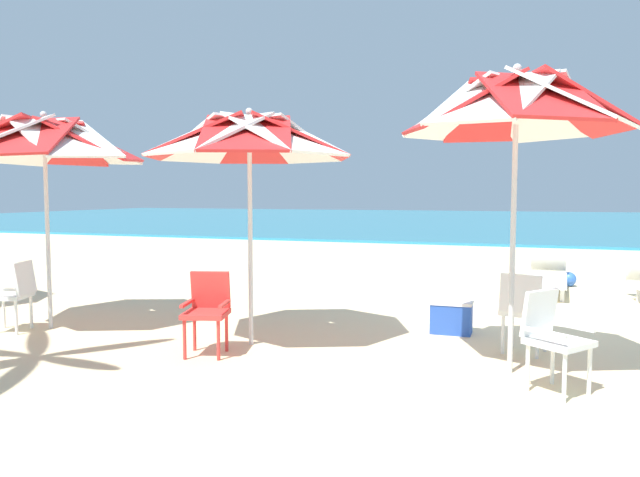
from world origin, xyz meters
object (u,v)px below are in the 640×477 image
at_px(plastic_chair_1, 552,334).
at_px(plastic_chair_3, 14,291).
at_px(beach_umbrella_0, 516,108).
at_px(plastic_chair_0, 523,308).
at_px(beach_umbrella_1, 249,140).
at_px(beach_ball, 569,279).
at_px(sun_lounger_1, 547,276).
at_px(plastic_chair_2, 207,307).
at_px(cooler_box, 451,317).
at_px(beach_umbrella_2, 44,142).

distance_m(plastic_chair_1, plastic_chair_3, 6.15).
relative_size(beach_umbrella_0, plastic_chair_0, 3.33).
xyz_separation_m(beach_umbrella_1, plastic_chair_3, (-3.02, -0.37, -1.79)).
height_order(beach_umbrella_1, beach_ball, beach_umbrella_1).
bearing_deg(sun_lounger_1, plastic_chair_3, -140.55).
bearing_deg(plastic_chair_2, beach_ball, 57.36).
distance_m(plastic_chair_2, sun_lounger_1, 6.38).
distance_m(plastic_chair_0, cooler_box, 1.13).
xyz_separation_m(plastic_chair_1, plastic_chair_3, (-6.15, 0.22, 0.00)).
bearing_deg(beach_ball, plastic_chair_3, -137.96).
height_order(plastic_chair_0, plastic_chair_1, same).
distance_m(beach_umbrella_1, beach_umbrella_2, 2.74).
bearing_deg(sun_lounger_1, beach_ball, 64.63).
xyz_separation_m(plastic_chair_2, beach_ball, (3.95, 6.17, -0.36)).
xyz_separation_m(cooler_box, beach_ball, (1.61, 4.38, -0.07)).
bearing_deg(beach_umbrella_0, beach_umbrella_2, 179.37).
xyz_separation_m(plastic_chair_0, beach_umbrella_1, (-2.89, -0.57, 1.79)).
distance_m(plastic_chair_2, cooler_box, 2.96).
bearing_deg(cooler_box, beach_umbrella_2, -163.91).
bearing_deg(beach_umbrella_1, plastic_chair_3, -173.07).
bearing_deg(beach_umbrella_1, sun_lounger_1, 55.80).
relative_size(plastic_chair_1, sun_lounger_1, 0.40).
xyz_separation_m(plastic_chair_0, beach_ball, (0.79, 5.10, -0.36)).
distance_m(beach_umbrella_1, plastic_chair_3, 3.53).
bearing_deg(cooler_box, sun_lounger_1, 71.13).
height_order(plastic_chair_2, cooler_box, plastic_chair_2).
height_order(beach_umbrella_0, plastic_chair_2, beach_umbrella_0).
relative_size(beach_umbrella_0, beach_umbrella_2, 1.07).
bearing_deg(plastic_chair_0, plastic_chair_1, -78.58).
xyz_separation_m(plastic_chair_1, sun_lounger_1, (0.15, 5.40, -0.22)).
height_order(plastic_chair_3, cooler_box, plastic_chair_3).
bearing_deg(sun_lounger_1, plastic_chair_0, -95.13).
height_order(plastic_chair_1, plastic_chair_3, same).
bearing_deg(plastic_chair_0, cooler_box, 138.69).
xyz_separation_m(plastic_chair_3, sun_lounger_1, (6.29, 5.18, -0.22)).
distance_m(beach_umbrella_0, sun_lounger_1, 5.45).
distance_m(beach_umbrella_1, sun_lounger_1, 6.15).
xyz_separation_m(sun_lounger_1, cooler_box, (-1.20, -3.52, -0.08)).
bearing_deg(beach_umbrella_1, plastic_chair_0, 11.21).
xyz_separation_m(beach_umbrella_2, beach_ball, (6.42, 5.77, -2.19)).
height_order(beach_umbrella_2, plastic_chair_3, beach_umbrella_2).
xyz_separation_m(beach_umbrella_1, sun_lounger_1, (3.27, 4.81, -2.00)).
bearing_deg(sun_lounger_1, beach_umbrella_1, -124.20).
height_order(plastic_chair_2, sun_lounger_1, plastic_chair_2).
bearing_deg(beach_umbrella_1, beach_umbrella_0, -3.15).
xyz_separation_m(beach_umbrella_0, beach_ball, (0.90, 5.83, -2.35)).
distance_m(beach_umbrella_2, sun_lounger_1, 8.02).
bearing_deg(plastic_chair_3, beach_umbrella_2, 44.25).
height_order(beach_umbrella_0, plastic_chair_3, beach_umbrella_0).
bearing_deg(beach_umbrella_0, plastic_chair_1, -51.56).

